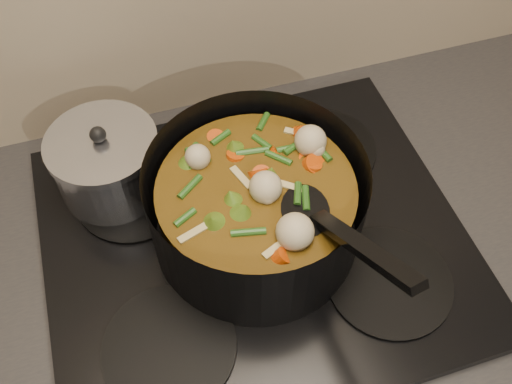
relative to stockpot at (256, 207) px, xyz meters
name	(u,v)px	position (x,y,z in m)	size (l,w,h in m)	color
counter	(255,352)	(0.00, 0.00, -0.54)	(2.64, 0.64, 0.91)	brown
stovetop	(255,240)	(0.00, 0.00, -0.08)	(0.62, 0.54, 0.03)	black
stockpot	(256,207)	(0.00, 0.00, 0.00)	(0.30, 0.40, 0.22)	black
saucepan	(108,164)	(-0.19, 0.15, -0.01)	(0.17, 0.17, 0.14)	silver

